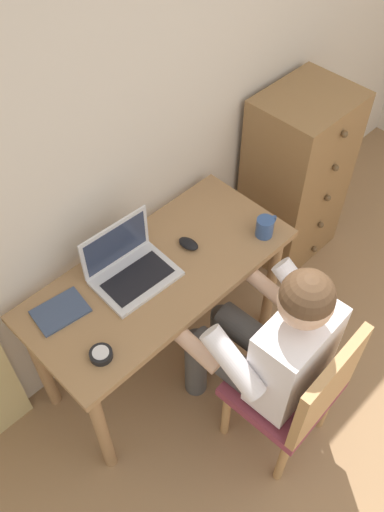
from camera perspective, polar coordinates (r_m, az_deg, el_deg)
wall_back at (r=2.38m, az=-3.00°, el=15.92°), size 4.80×0.05×2.50m
desk at (r=2.44m, az=-3.33°, el=-3.32°), size 1.23×0.56×0.74m
dresser at (r=3.13m, az=10.78°, el=7.96°), size 0.51×0.44×1.06m
chair at (r=2.38m, az=11.02°, el=-13.72°), size 0.44×0.42×0.86m
person_seated at (r=2.26m, az=7.95°, el=-8.97°), size 0.54×0.60×1.18m
laptop at (r=2.31m, az=-6.59°, el=-1.07°), size 0.35×0.26×0.24m
computer_mouse at (r=2.42m, az=-0.37°, el=1.29°), size 0.07×0.11×0.03m
desk_clock at (r=2.12m, az=-9.50°, el=-10.13°), size 0.09×0.09×0.03m
notebook_pad at (r=2.27m, az=-13.62°, el=-5.65°), size 0.23×0.18×0.01m
coffee_mug at (r=2.47m, az=7.66°, el=3.04°), size 0.12×0.08×0.09m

